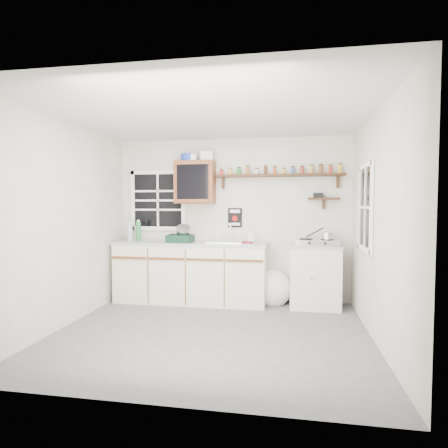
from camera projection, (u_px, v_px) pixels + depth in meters
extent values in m
cube|color=#535356|center=(211.00, 334.00, 4.33)|extent=(3.60, 3.20, 0.02)
cube|color=silver|center=(211.00, 113.00, 4.19)|extent=(3.60, 3.20, 0.02)
cube|color=#B7B3A4|center=(66.00, 224.00, 4.57)|extent=(0.02, 3.20, 2.50)
cube|color=#B7B3A4|center=(378.00, 227.00, 3.95)|extent=(0.02, 3.20, 2.50)
cube|color=#B7B3A4|center=(232.00, 220.00, 5.84)|extent=(3.60, 0.02, 2.50)
cube|color=#B7B3A4|center=(165.00, 237.00, 2.68)|extent=(3.60, 0.02, 2.50)
cube|color=beige|center=(191.00, 273.00, 5.68)|extent=(2.27, 0.60, 0.88)
cube|color=#A2A4AA|center=(191.00, 243.00, 5.66)|extent=(2.31, 0.62, 0.04)
cube|color=brown|center=(129.00, 258.00, 5.51)|extent=(0.53, 0.02, 0.03)
cube|color=brown|center=(166.00, 259.00, 5.41)|extent=(0.53, 0.02, 0.03)
cube|color=brown|center=(204.00, 260.00, 5.31)|extent=(0.53, 0.02, 0.03)
cube|color=brown|center=(244.00, 261.00, 5.22)|extent=(0.53, 0.02, 0.03)
cube|color=silver|center=(315.00, 277.00, 5.39)|extent=(0.70, 0.55, 0.88)
cube|color=#A2A4AA|center=(315.00, 246.00, 5.37)|extent=(0.73, 0.57, 0.03)
cube|color=silver|center=(226.00, 242.00, 5.56)|extent=(0.52, 0.44, 0.03)
cylinder|color=silver|center=(230.00, 232.00, 5.71)|extent=(0.02, 0.02, 0.28)
cylinder|color=silver|center=(230.00, 224.00, 5.64)|extent=(0.02, 0.14, 0.02)
cube|color=brown|center=(195.00, 182.00, 5.75)|extent=(0.60, 0.30, 0.65)
cube|color=black|center=(192.00, 182.00, 5.59)|extent=(0.48, 0.02, 0.52)
cylinder|color=#1936A6|center=(189.00, 158.00, 5.75)|extent=(0.24, 0.24, 0.11)
cube|color=silver|center=(207.00, 156.00, 5.70)|extent=(0.18, 0.15, 0.14)
cylinder|color=silver|center=(193.00, 157.00, 5.68)|extent=(0.12, 0.12, 0.10)
cube|color=black|center=(279.00, 175.00, 5.59)|extent=(1.91, 0.18, 0.04)
cube|color=black|center=(223.00, 183.00, 5.78)|extent=(0.03, 0.10, 0.18)
cube|color=black|center=(338.00, 182.00, 5.49)|extent=(0.03, 0.10, 0.18)
cylinder|color=red|center=(221.00, 173.00, 5.73)|extent=(0.05, 0.05, 0.07)
cylinder|color=black|center=(221.00, 170.00, 5.73)|extent=(0.05, 0.05, 0.02)
cylinder|color=gold|center=(230.00, 172.00, 5.71)|extent=(0.05, 0.05, 0.09)
cylinder|color=black|center=(230.00, 168.00, 5.71)|extent=(0.04, 0.04, 0.02)
cylinder|color=#267226|center=(239.00, 171.00, 5.69)|extent=(0.06, 0.06, 0.10)
cylinder|color=black|center=(239.00, 167.00, 5.68)|extent=(0.05, 0.05, 0.02)
cylinder|color=#99591E|center=(248.00, 171.00, 5.66)|extent=(0.06, 0.06, 0.12)
cylinder|color=black|center=(248.00, 166.00, 5.66)|extent=(0.05, 0.05, 0.02)
cylinder|color=silver|center=(256.00, 172.00, 5.64)|extent=(0.06, 0.06, 0.08)
cylinder|color=black|center=(256.00, 169.00, 5.64)|extent=(0.05, 0.05, 0.02)
cylinder|color=#4C2614|center=(265.00, 170.00, 5.62)|extent=(0.05, 0.05, 0.12)
cylinder|color=black|center=(265.00, 166.00, 5.61)|extent=(0.05, 0.05, 0.02)
cylinder|color=#B24C19|center=(274.00, 171.00, 5.59)|extent=(0.05, 0.05, 0.11)
cylinder|color=black|center=(274.00, 166.00, 5.59)|extent=(0.04, 0.04, 0.02)
cylinder|color=gold|center=(284.00, 171.00, 5.57)|extent=(0.04, 0.04, 0.08)
cylinder|color=black|center=(284.00, 168.00, 5.57)|extent=(0.04, 0.04, 0.02)
cylinder|color=#334C8C|center=(293.00, 171.00, 5.55)|extent=(0.05, 0.05, 0.10)
cylinder|color=black|center=(293.00, 167.00, 5.55)|extent=(0.05, 0.05, 0.02)
cylinder|color=maroon|center=(302.00, 170.00, 5.53)|extent=(0.06, 0.06, 0.10)
cylinder|color=black|center=(302.00, 166.00, 5.52)|extent=(0.05, 0.05, 0.02)
cylinder|color=#BF8C3F|center=(311.00, 170.00, 5.50)|extent=(0.06, 0.06, 0.12)
cylinder|color=black|center=(311.00, 165.00, 5.50)|extent=(0.05, 0.05, 0.02)
cylinder|color=brown|center=(321.00, 169.00, 5.48)|extent=(0.05, 0.05, 0.12)
cylinder|color=black|center=(321.00, 165.00, 5.48)|extent=(0.05, 0.05, 0.02)
cylinder|color=red|center=(330.00, 170.00, 5.46)|extent=(0.05, 0.05, 0.11)
cylinder|color=black|center=(330.00, 165.00, 5.45)|extent=(0.04, 0.04, 0.02)
cylinder|color=gold|center=(340.00, 169.00, 5.43)|extent=(0.06, 0.06, 0.13)
cylinder|color=black|center=(340.00, 164.00, 5.43)|extent=(0.05, 0.05, 0.02)
cube|color=black|center=(324.00, 199.00, 5.50)|extent=(0.45, 0.15, 0.03)
cube|color=black|center=(323.00, 204.00, 5.55)|extent=(0.03, 0.08, 0.14)
cube|color=black|center=(318.00, 195.00, 5.51)|extent=(0.14, 0.10, 0.07)
cube|color=black|center=(235.00, 218.00, 5.81)|extent=(0.22, 0.01, 0.30)
cube|color=white|center=(235.00, 211.00, 5.80)|extent=(0.16, 0.00, 0.05)
cylinder|color=#A50C0C|center=(235.00, 218.00, 5.80)|extent=(0.09, 0.01, 0.09)
cube|color=white|center=(235.00, 224.00, 5.81)|extent=(0.16, 0.00, 0.04)
cube|color=black|center=(158.00, 200.00, 6.01)|extent=(0.85, 0.02, 0.90)
cube|color=white|center=(158.00, 200.00, 6.01)|extent=(0.93, 0.03, 0.98)
cube|color=black|center=(366.00, 207.00, 4.49)|extent=(0.02, 0.70, 1.00)
cube|color=white|center=(366.00, 207.00, 4.49)|extent=(0.03, 0.78, 1.08)
cylinder|color=#A4B5C0|center=(130.00, 232.00, 5.81)|extent=(0.08, 0.08, 0.27)
cylinder|color=silver|center=(130.00, 222.00, 5.80)|extent=(0.04, 0.04, 0.03)
cylinder|color=#287A3F|center=(138.00, 231.00, 5.85)|extent=(0.08, 0.08, 0.29)
cylinder|color=silver|center=(138.00, 221.00, 5.84)|extent=(0.04, 0.04, 0.03)
cube|color=black|center=(180.00, 239.00, 5.58)|extent=(0.39, 0.30, 0.11)
cylinder|color=silver|center=(183.00, 231.00, 5.57)|extent=(0.26, 0.28, 0.22)
imported|color=silver|center=(250.00, 236.00, 5.55)|extent=(0.11, 0.12, 0.21)
cube|color=maroon|center=(248.00, 242.00, 5.50)|extent=(0.16, 0.15, 0.02)
cube|color=silver|center=(316.00, 242.00, 5.34)|extent=(0.60, 0.32, 0.08)
cylinder|color=black|center=(306.00, 239.00, 5.37)|extent=(0.18, 0.18, 0.01)
cylinder|color=black|center=(327.00, 239.00, 5.32)|extent=(0.18, 0.18, 0.01)
cylinder|color=silver|center=(327.00, 236.00, 5.31)|extent=(0.17, 0.17, 0.11)
cylinder|color=black|center=(315.00, 232.00, 5.42)|extent=(0.23, 0.26, 0.17)
ellipsoid|color=white|center=(273.00, 289.00, 5.58)|extent=(0.48, 0.43, 0.50)
cone|color=white|center=(274.00, 274.00, 5.56)|extent=(0.14, 0.14, 0.14)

